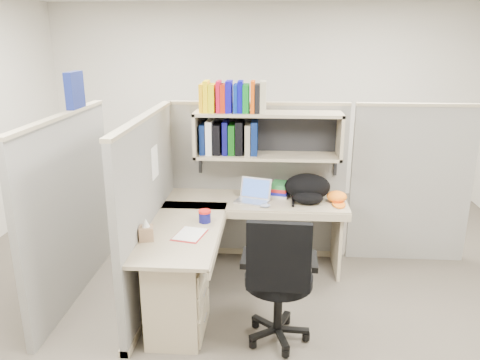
# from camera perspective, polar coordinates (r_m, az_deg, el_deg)

# --- Properties ---
(ground) EXTENTS (6.00, 6.00, 0.00)m
(ground) POSITION_cam_1_polar(r_m,az_deg,el_deg) (4.33, 1.58, -14.09)
(ground) COLOR #3A362D
(ground) RESTS_ON ground
(room_shell) EXTENTS (6.00, 6.00, 6.00)m
(room_shell) POSITION_cam_1_polar(r_m,az_deg,el_deg) (3.76, 1.79, 7.55)
(room_shell) COLOR beige
(room_shell) RESTS_ON ground
(cubicle) EXTENTS (3.79, 1.84, 1.95)m
(cubicle) POSITION_cam_1_polar(r_m,az_deg,el_deg) (4.39, -2.86, -0.60)
(cubicle) COLOR slate
(cubicle) RESTS_ON ground
(desk) EXTENTS (1.74, 1.75, 0.73)m
(desk) POSITION_cam_1_polar(r_m,az_deg,el_deg) (3.90, -4.64, -10.49)
(desk) COLOR gray
(desk) RESTS_ON ground
(laptop) EXTENTS (0.38, 0.38, 0.22)m
(laptop) POSITION_cam_1_polar(r_m,az_deg,el_deg) (4.43, 1.49, -1.36)
(laptop) COLOR silver
(laptop) RESTS_ON desk
(backpack) EXTENTS (0.52, 0.46, 0.26)m
(backpack) POSITION_cam_1_polar(r_m,az_deg,el_deg) (4.49, 8.27, -1.03)
(backpack) COLOR black
(backpack) RESTS_ON desk
(orange_cap) EXTENTS (0.21, 0.24, 0.11)m
(orange_cap) POSITION_cam_1_polar(r_m,az_deg,el_deg) (4.55, 11.71, -2.00)
(orange_cap) COLOR orange
(orange_cap) RESTS_ON desk
(snack_canister) EXTENTS (0.11, 0.11, 0.11)m
(snack_canister) POSITION_cam_1_polar(r_m,az_deg,el_deg) (3.98, -4.32, -4.40)
(snack_canister) COLOR #0F0F5B
(snack_canister) RESTS_ON desk
(tissue_box) EXTENTS (0.13, 0.13, 0.17)m
(tissue_box) POSITION_cam_1_polar(r_m,az_deg,el_deg) (3.70, -11.38, -5.92)
(tissue_box) COLOR #9F7B5A
(tissue_box) RESTS_ON desk
(mouse) EXTENTS (0.10, 0.07, 0.04)m
(mouse) POSITION_cam_1_polar(r_m,az_deg,el_deg) (4.33, 3.06, -3.11)
(mouse) COLOR #8493BB
(mouse) RESTS_ON desk
(paper_cup) EXTENTS (0.08, 0.08, 0.10)m
(paper_cup) POSITION_cam_1_polar(r_m,az_deg,el_deg) (4.71, 2.14, -0.95)
(paper_cup) COLOR white
(paper_cup) RESTS_ON desk
(book_stack) EXTENTS (0.24, 0.29, 0.12)m
(book_stack) POSITION_cam_1_polar(r_m,az_deg,el_deg) (4.66, 4.88, -1.11)
(book_stack) COLOR gray
(book_stack) RESTS_ON desk
(loose_paper) EXTENTS (0.26, 0.31, 0.00)m
(loose_paper) POSITION_cam_1_polar(r_m,az_deg,el_deg) (3.78, -6.11, -6.55)
(loose_paper) COLOR silver
(loose_paper) RESTS_ON desk
(task_chair) EXTENTS (0.56, 0.52, 1.07)m
(task_chair) POSITION_cam_1_polar(r_m,az_deg,el_deg) (3.58, 4.66, -14.32)
(task_chair) COLOR black
(task_chair) RESTS_ON ground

